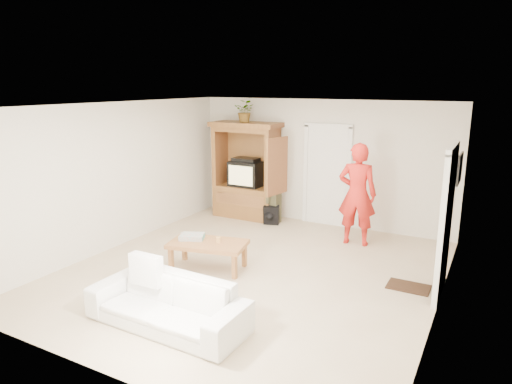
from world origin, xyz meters
TOP-DOWN VIEW (x-y plane):
  - floor at (0.00, 0.00)m, footprint 6.00×6.00m
  - ceiling at (0.00, 0.00)m, footprint 6.00×6.00m
  - wall_back at (0.00, 3.00)m, footprint 5.50×0.00m
  - wall_front at (0.00, -3.00)m, footprint 5.50×0.00m
  - wall_left at (-2.75, 0.00)m, footprint 0.00×6.00m
  - wall_right at (2.75, 0.00)m, footprint 0.00×6.00m
  - armoire at (-1.58, 2.66)m, footprint 1.82×1.14m
  - door_back at (0.15, 2.97)m, footprint 0.85×0.05m
  - doorway_right at (2.73, 0.60)m, footprint 0.05×0.90m
  - framed_picture at (2.73, 1.90)m, footprint 0.03×0.60m
  - doormat at (2.30, 0.60)m, footprint 0.60×0.40m
  - plant at (-1.60, 2.63)m, footprint 0.47×0.42m
  - man at (1.06, 2.07)m, footprint 0.74×0.53m
  - sofa at (-0.12, -1.92)m, footprint 2.06×0.84m
  - coffee_table at (-0.68, -0.21)m, footprint 1.33×0.91m
  - towel at (-0.99, -0.21)m, footprint 0.46×0.41m
  - candle at (-0.51, -0.16)m, footprint 0.08×0.08m
  - backpack_black at (-0.84, 2.40)m, footprint 0.36×0.27m
  - backpack_olive at (-0.92, 2.53)m, footprint 0.37×0.28m

SIDE VIEW (x-z plane):
  - floor at x=0.00m, z-range 0.00..0.00m
  - doormat at x=2.30m, z-range 0.00..0.02m
  - backpack_black at x=-0.84m, z-range 0.00..0.40m
  - sofa at x=-0.12m, z-range 0.00..0.60m
  - backpack_olive at x=-0.92m, z-range 0.00..0.70m
  - coffee_table at x=-0.68m, z-range 0.17..0.62m
  - towel at x=-0.99m, z-range 0.45..0.53m
  - candle at x=-0.51m, z-range 0.45..0.55m
  - armoire at x=-1.58m, z-range -0.14..1.96m
  - man at x=1.06m, z-range 0.00..1.89m
  - door_back at x=0.15m, z-range 0.00..2.04m
  - doorway_right at x=2.73m, z-range 0.00..2.04m
  - wall_back at x=0.00m, z-range -1.45..4.05m
  - wall_front at x=0.00m, z-range -1.45..4.05m
  - wall_left at x=-2.75m, z-range -1.70..4.30m
  - wall_right at x=2.75m, z-range -1.70..4.30m
  - framed_picture at x=2.73m, z-range 1.36..1.84m
  - plant at x=-1.60m, z-range 2.10..2.57m
  - ceiling at x=0.00m, z-range 2.60..2.60m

